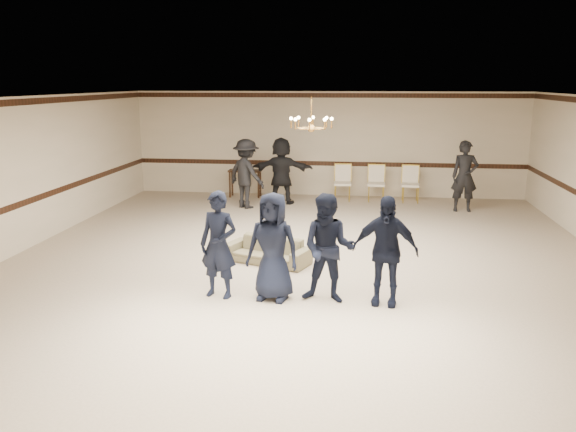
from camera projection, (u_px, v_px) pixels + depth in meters
name	position (u px, v px, depth m)	size (l,w,h in m)	color
room	(306.00, 182.00, 11.49)	(12.01, 14.01, 3.21)	#C0AC93
chair_rail	(327.00, 164.00, 18.38)	(12.00, 0.02, 0.14)	black
crown_molding	(328.00, 95.00, 17.91)	(12.00, 0.02, 0.14)	black
chandelier	(311.00, 112.00, 12.17)	(0.94, 0.94, 0.89)	#B8833B
boy_a	(219.00, 245.00, 9.69)	(0.65, 0.43, 1.78)	black
boy_b	(273.00, 247.00, 9.58)	(0.87, 0.57, 1.78)	black
boy_c	(328.00, 248.00, 9.47)	(0.87, 0.67, 1.78)	black
boy_d	(385.00, 250.00, 9.36)	(1.04, 0.43, 1.78)	black
settee	(268.00, 251.00, 11.65)	(1.68, 0.66, 0.49)	#686345
adult_left	(246.00, 174.00, 16.56)	(1.25, 0.72, 1.94)	black
adult_mid	(282.00, 171.00, 17.13)	(1.80, 0.57, 1.94)	black
adult_right	(465.00, 176.00, 16.12)	(0.71, 0.46, 1.94)	black
banquet_chair_left	(342.00, 183.00, 17.67)	(0.51, 0.51, 1.06)	#F3E6CC
banquet_chair_mid	(376.00, 184.00, 17.54)	(0.51, 0.51, 1.06)	#F3E6CC
banquet_chair_right	(411.00, 184.00, 17.42)	(0.51, 0.51, 1.06)	#F3E6CC
console_table	(245.00, 183.00, 18.25)	(1.00, 0.42, 0.84)	#321E10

